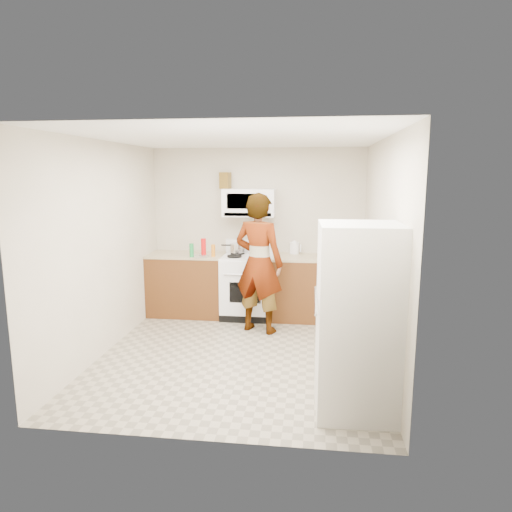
% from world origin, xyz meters
% --- Properties ---
extents(floor, '(3.60, 3.60, 0.00)m').
position_xyz_m(floor, '(0.00, 0.00, 0.00)').
color(floor, gray).
rests_on(floor, ground).
extents(back_wall, '(3.20, 0.02, 2.50)m').
position_xyz_m(back_wall, '(0.00, 1.79, 1.25)').
color(back_wall, beige).
rests_on(back_wall, floor).
extents(right_wall, '(0.02, 3.60, 2.50)m').
position_xyz_m(right_wall, '(1.59, 0.00, 1.25)').
color(right_wall, beige).
rests_on(right_wall, floor).
extents(cabinet_left, '(1.12, 0.62, 0.90)m').
position_xyz_m(cabinet_left, '(-1.04, 1.49, 0.45)').
color(cabinet_left, '#593215').
rests_on(cabinet_left, floor).
extents(counter_left, '(1.14, 0.64, 0.03)m').
position_xyz_m(counter_left, '(-1.04, 1.49, 0.92)').
color(counter_left, tan).
rests_on(counter_left, cabinet_left).
extents(cabinet_right, '(0.80, 0.62, 0.90)m').
position_xyz_m(cabinet_right, '(0.68, 1.49, 0.45)').
color(cabinet_right, '#593215').
rests_on(cabinet_right, floor).
extents(counter_right, '(0.82, 0.64, 0.03)m').
position_xyz_m(counter_right, '(0.68, 1.49, 0.92)').
color(counter_right, tan).
rests_on(counter_right, cabinet_right).
extents(gas_range, '(0.76, 0.65, 1.13)m').
position_xyz_m(gas_range, '(-0.10, 1.48, 0.49)').
color(gas_range, white).
rests_on(gas_range, floor).
extents(microwave, '(0.76, 0.38, 0.40)m').
position_xyz_m(microwave, '(-0.10, 1.61, 1.70)').
color(microwave, white).
rests_on(microwave, back_wall).
extents(person, '(0.80, 0.65, 1.88)m').
position_xyz_m(person, '(0.13, 0.86, 0.94)').
color(person, tan).
rests_on(person, floor).
extents(fridge, '(0.72, 0.72, 1.70)m').
position_xyz_m(fridge, '(1.25, -1.14, 0.85)').
color(fridge, '#BABAB5').
rests_on(fridge, floor).
extents(kettle, '(0.18, 0.18, 0.17)m').
position_xyz_m(kettle, '(0.57, 1.71, 1.02)').
color(kettle, white).
rests_on(kettle, counter_right).
extents(jug, '(0.17, 0.17, 0.24)m').
position_xyz_m(jug, '(-0.47, 1.67, 2.02)').
color(jug, brown).
rests_on(jug, microwave).
extents(saucepan, '(0.27, 0.27, 0.13)m').
position_xyz_m(saucepan, '(-0.28, 1.61, 1.02)').
color(saucepan, silver).
rests_on(saucepan, gas_range).
extents(tray, '(0.27, 0.20, 0.05)m').
position_xyz_m(tray, '(0.06, 1.38, 0.96)').
color(tray, white).
rests_on(tray, gas_range).
extents(bottle_spray, '(0.09, 0.09, 0.25)m').
position_xyz_m(bottle_spray, '(-0.75, 1.41, 1.06)').
color(bottle_spray, red).
rests_on(bottle_spray, counter_left).
extents(bottle_hot_sauce, '(0.07, 0.07, 0.18)m').
position_xyz_m(bottle_hot_sauce, '(-0.59, 1.31, 1.02)').
color(bottle_hot_sauce, orange).
rests_on(bottle_hot_sauce, counter_left).
extents(bottle_green_cap, '(0.08, 0.08, 0.20)m').
position_xyz_m(bottle_green_cap, '(-0.89, 1.23, 1.03)').
color(bottle_green_cap, '#167C35').
rests_on(bottle_green_cap, counter_left).
extents(pot_lid, '(0.30, 0.30, 0.01)m').
position_xyz_m(pot_lid, '(-0.77, 1.28, 0.94)').
color(pot_lid, white).
rests_on(pot_lid, counter_left).
extents(broom, '(0.15, 0.27, 1.30)m').
position_xyz_m(broom, '(1.51, 1.01, 0.66)').
color(broom, silver).
rests_on(broom, floor).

